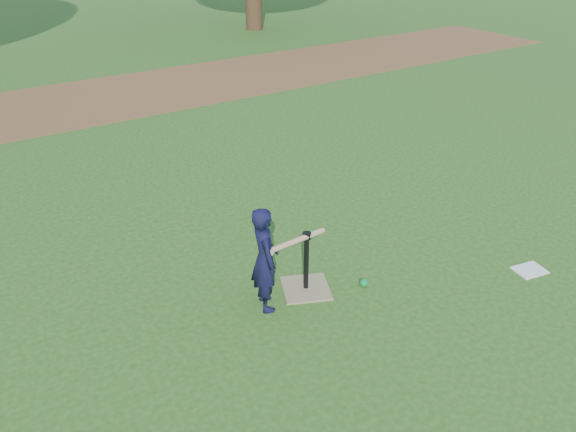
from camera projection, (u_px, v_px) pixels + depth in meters
ground at (321, 312)px, 4.98m from camera, size 80.00×80.00×0.00m
dirt_strip at (79, 102)px, 10.44m from camera, size 24.00×3.00×0.01m
child at (265, 259)px, 4.83m from camera, size 0.33×0.41×0.99m
wiffle_ball_ground at (364, 283)px, 5.30m from camera, size 0.08×0.08×0.08m
clipboard at (530, 270)px, 5.55m from camera, size 0.34×0.29×0.01m
batting_tee at (306, 280)px, 5.22m from camera, size 0.57×0.57×0.61m
swing_action at (297, 240)px, 4.93m from camera, size 0.63×0.15×0.09m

